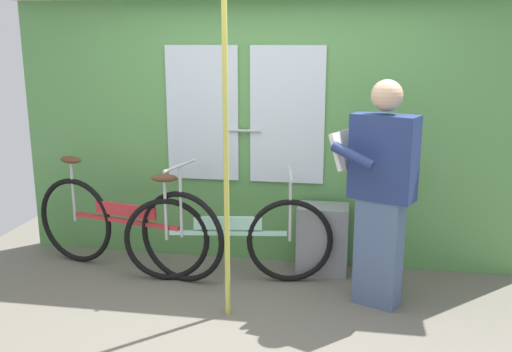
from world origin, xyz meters
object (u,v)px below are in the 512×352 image
bicycle_near_door (227,237)px  passenger_reading_newspaper (380,190)px  handrail_pole (226,161)px  trash_bin_by_wall (322,239)px  bicycle_leaning_behind (125,225)px

bicycle_near_door → passenger_reading_newspaper: size_ratio=1.01×
bicycle_near_door → handrail_pole: (0.12, -0.54, 0.72)m
passenger_reading_newspaper → trash_bin_by_wall: bearing=-27.1°
bicycle_near_door → bicycle_leaning_behind: bicycle_leaning_behind is taller
bicycle_leaning_behind → handrail_pole: size_ratio=0.80×
bicycle_near_door → passenger_reading_newspaper: passenger_reading_newspaper is taller
passenger_reading_newspaper → trash_bin_by_wall: 0.85m
bicycle_near_door → trash_bin_by_wall: bicycle_near_door is taller
trash_bin_by_wall → handrail_pole: bearing=-125.5°
passenger_reading_newspaper → trash_bin_by_wall: passenger_reading_newspaper is taller
passenger_reading_newspaper → bicycle_leaning_behind: bearing=16.1°
bicycle_near_door → passenger_reading_newspaper: (1.13, -0.20, 0.48)m
bicycle_leaning_behind → bicycle_near_door: bearing=9.4°
bicycle_leaning_behind → trash_bin_by_wall: 1.59m
passenger_reading_newspaper → handrail_pole: handrail_pole is taller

